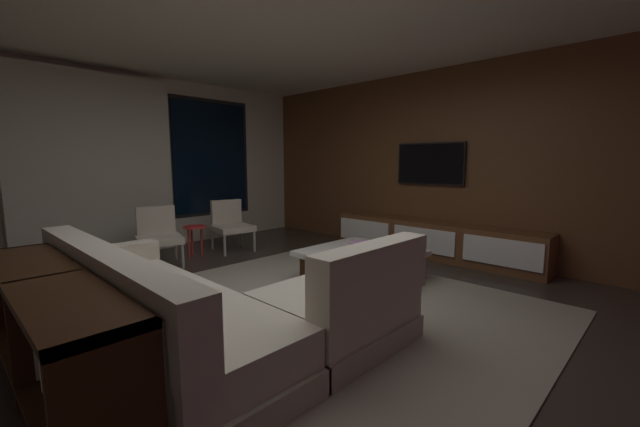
# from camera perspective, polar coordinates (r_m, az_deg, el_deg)

# --- Properties ---
(floor) EXTENTS (9.20, 9.20, 0.00)m
(floor) POSITION_cam_1_polar(r_m,az_deg,el_deg) (3.57, -4.10, -14.83)
(floor) COLOR #332B26
(back_wall_with_window) EXTENTS (6.60, 0.30, 2.70)m
(back_wall_with_window) POSITION_cam_1_polar(r_m,az_deg,el_deg) (6.44, -26.90, 6.69)
(back_wall_with_window) COLOR beige
(back_wall_with_window) RESTS_ON floor
(media_wall) EXTENTS (0.12, 7.80, 2.70)m
(media_wall) POSITION_cam_1_polar(r_m,az_deg,el_deg) (5.80, 19.02, 7.14)
(media_wall) COLOR brown
(media_wall) RESTS_ON floor
(area_rug) EXTENTS (3.20, 3.80, 0.01)m
(area_rug) POSITION_cam_1_polar(r_m,az_deg,el_deg) (3.73, 1.08, -13.70)
(area_rug) COLOR gray
(area_rug) RESTS_ON floor
(sectional_couch) EXTENTS (1.98, 2.50, 0.82)m
(sectional_couch) POSITION_cam_1_polar(r_m,az_deg,el_deg) (2.93, -16.56, -14.16)
(sectional_couch) COLOR #B1A997
(sectional_couch) RESTS_ON floor
(coffee_table) EXTENTS (1.16, 1.16, 0.36)m
(coffee_table) POSITION_cam_1_polar(r_m,az_deg,el_deg) (4.43, 6.18, -7.77)
(coffee_table) COLOR #341C0D
(coffee_table) RESTS_ON floor
(book_stack_on_coffee_table) EXTENTS (0.30, 0.23, 0.11)m
(book_stack_on_coffee_table) POSITION_cam_1_polar(r_m,az_deg,el_deg) (4.32, 6.49, -5.12)
(book_stack_on_coffee_table) COLOR #61CA70
(book_stack_on_coffee_table) RESTS_ON coffee_table
(accent_chair_near_window) EXTENTS (0.63, 0.64, 0.78)m
(accent_chair_near_window) POSITION_cam_1_polar(r_m,az_deg,el_deg) (6.06, -13.40, -1.33)
(accent_chair_near_window) COLOR #B2ADA0
(accent_chair_near_window) RESTS_ON floor
(accent_chair_by_curtain) EXTENTS (0.67, 0.68, 0.78)m
(accent_chair_by_curtain) POSITION_cam_1_polar(r_m,az_deg,el_deg) (5.47, -23.29, -2.73)
(accent_chair_by_curtain) COLOR #B2ADA0
(accent_chair_by_curtain) RESTS_ON floor
(side_stool) EXTENTS (0.32, 0.32, 0.46)m
(side_stool) POSITION_cam_1_polar(r_m,az_deg,el_deg) (5.74, -18.45, -2.64)
(side_stool) COLOR red
(side_stool) RESTS_ON floor
(media_console) EXTENTS (0.46, 3.10, 0.52)m
(media_console) POSITION_cam_1_polar(r_m,az_deg,el_deg) (5.68, 16.82, -3.93)
(media_console) COLOR brown
(media_console) RESTS_ON floor
(mounted_tv) EXTENTS (0.05, 1.05, 0.61)m
(mounted_tv) POSITION_cam_1_polar(r_m,az_deg,el_deg) (5.82, 16.32, 7.25)
(mounted_tv) COLOR black
(console_table_behind_couch) EXTENTS (0.40, 2.10, 0.74)m
(console_table_behind_couch) POSITION_cam_1_polar(r_m,az_deg,el_deg) (2.72, -35.60, -14.24)
(console_table_behind_couch) COLOR #341C0D
(console_table_behind_couch) RESTS_ON floor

